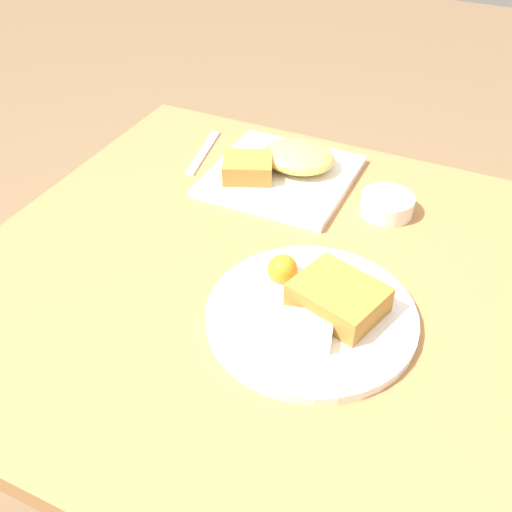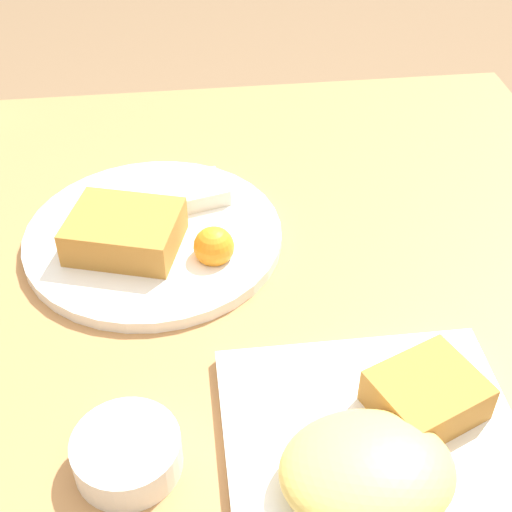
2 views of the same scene
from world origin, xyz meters
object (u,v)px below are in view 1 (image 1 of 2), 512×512
Objects in this scene: plate_square_near at (283,168)px; plate_oval_far at (314,310)px; sauce_ramekin at (387,204)px; butter_knife at (203,152)px.

plate_oval_far is (-0.18, 0.32, -0.01)m from plate_square_near.
butter_knife is (0.38, -0.04, -0.02)m from sauce_ramekin.
plate_oval_far is at bearing 36.11° from butter_knife.
plate_square_near is at bearing -7.73° from sauce_ramekin.
plate_square_near is 0.86× the size of plate_oval_far.
butter_knife is at bearing -42.89° from plate_oval_far.
plate_square_near reaches higher than plate_oval_far.
butter_knife is at bearing -5.27° from plate_square_near.
butter_knife is at bearing -6.59° from sauce_ramekin.
butter_knife is (0.18, -0.02, -0.02)m from plate_square_near.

